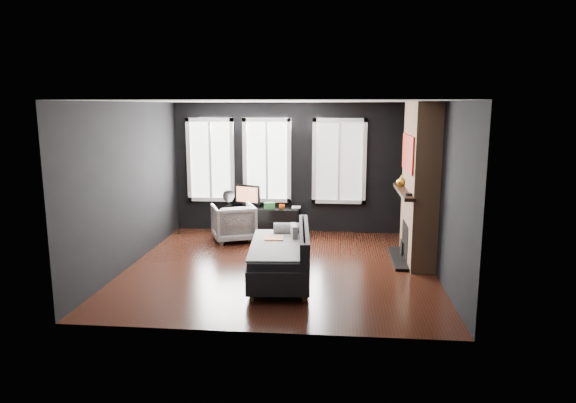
# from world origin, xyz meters

# --- Properties ---
(floor) EXTENTS (5.00, 5.00, 0.00)m
(floor) POSITION_xyz_m (0.00, 0.00, 0.00)
(floor) COLOR black
(floor) RESTS_ON ground
(ceiling) EXTENTS (5.00, 5.00, 0.00)m
(ceiling) POSITION_xyz_m (0.00, 0.00, 2.70)
(ceiling) COLOR white
(ceiling) RESTS_ON ground
(wall_back) EXTENTS (5.00, 0.02, 2.70)m
(wall_back) POSITION_xyz_m (0.00, 2.50, 1.35)
(wall_back) COLOR black
(wall_back) RESTS_ON ground
(wall_left) EXTENTS (0.02, 5.00, 2.70)m
(wall_left) POSITION_xyz_m (-2.50, 0.00, 1.35)
(wall_left) COLOR black
(wall_left) RESTS_ON ground
(wall_right) EXTENTS (0.02, 5.00, 2.70)m
(wall_right) POSITION_xyz_m (2.50, 0.00, 1.35)
(wall_right) COLOR black
(wall_right) RESTS_ON ground
(windows) EXTENTS (4.00, 0.16, 1.76)m
(windows) POSITION_xyz_m (-0.45, 2.46, 2.38)
(windows) COLOR white
(windows) RESTS_ON wall_back
(fireplace) EXTENTS (0.70, 1.62, 2.70)m
(fireplace) POSITION_xyz_m (2.30, 0.60, 1.35)
(fireplace) COLOR #93724C
(fireplace) RESTS_ON floor
(sofa) EXTENTS (1.12, 2.00, 0.83)m
(sofa) POSITION_xyz_m (0.06, -0.65, 0.42)
(sofa) COLOR #242427
(sofa) RESTS_ON floor
(stripe_pillow) EXTENTS (0.15, 0.36, 0.35)m
(stripe_pillow) POSITION_xyz_m (0.24, -0.22, 0.60)
(stripe_pillow) COLOR gray
(stripe_pillow) RESTS_ON sofa
(armchair) EXTENTS (1.00, 0.97, 0.80)m
(armchair) POSITION_xyz_m (-1.10, 1.58, 0.40)
(armchair) COLOR silver
(armchair) RESTS_ON floor
(media_console) EXTENTS (1.61, 0.57, 0.55)m
(media_console) POSITION_xyz_m (-0.65, 2.24, 0.27)
(media_console) COLOR black
(media_console) RESTS_ON floor
(monitor) EXTENTS (0.60, 0.33, 0.53)m
(monitor) POSITION_xyz_m (-0.94, 2.28, 0.81)
(monitor) COLOR black
(monitor) RESTS_ON media_console
(desk_fan) EXTENTS (0.29, 0.29, 0.36)m
(desk_fan) POSITION_xyz_m (-1.34, 2.28, 0.73)
(desk_fan) COLOR #A3A3A3
(desk_fan) RESTS_ON media_console
(mug) EXTENTS (0.14, 0.12, 0.12)m
(mug) POSITION_xyz_m (-0.20, 2.13, 0.61)
(mug) COLOR #C84B07
(mug) RESTS_ON media_console
(book) EXTENTS (0.18, 0.02, 0.24)m
(book) POSITION_xyz_m (-0.01, 2.27, 0.67)
(book) COLOR #ADA18A
(book) RESTS_ON media_console
(storage_box) EXTENTS (0.25, 0.19, 0.12)m
(storage_box) POSITION_xyz_m (-0.47, 2.17, 0.61)
(storage_box) COLOR #33793D
(storage_box) RESTS_ON media_console
(mantel_vase) EXTENTS (0.24, 0.24, 0.18)m
(mantel_vase) POSITION_xyz_m (2.05, 1.05, 1.32)
(mantel_vase) COLOR gold
(mantel_vase) RESTS_ON fireplace
(mantel_clock) EXTENTS (0.14, 0.14, 0.04)m
(mantel_clock) POSITION_xyz_m (2.05, 0.05, 1.25)
(mantel_clock) COLOR black
(mantel_clock) RESTS_ON fireplace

